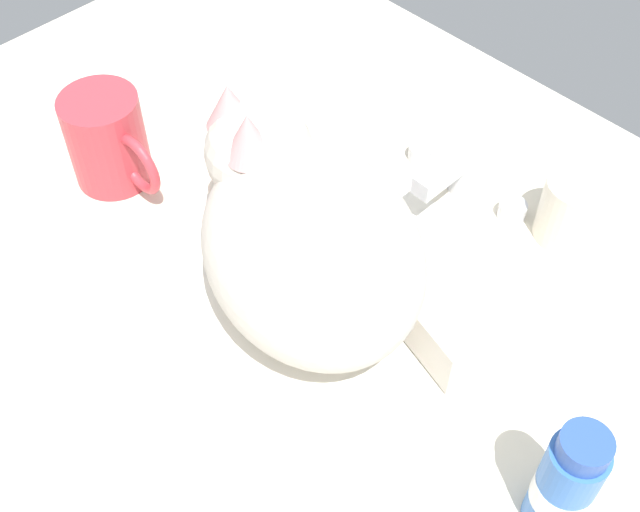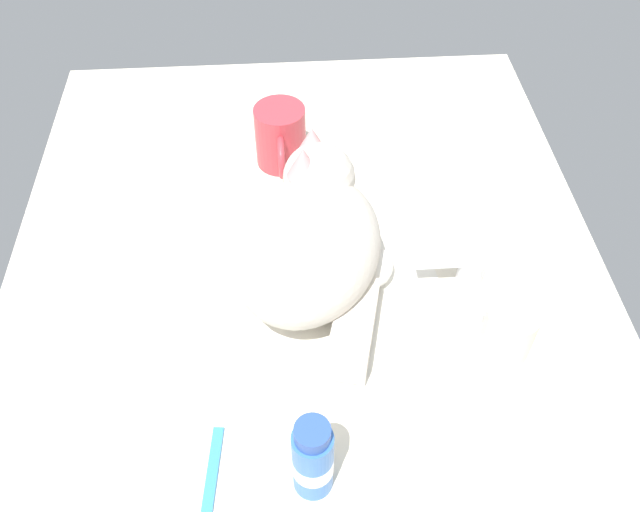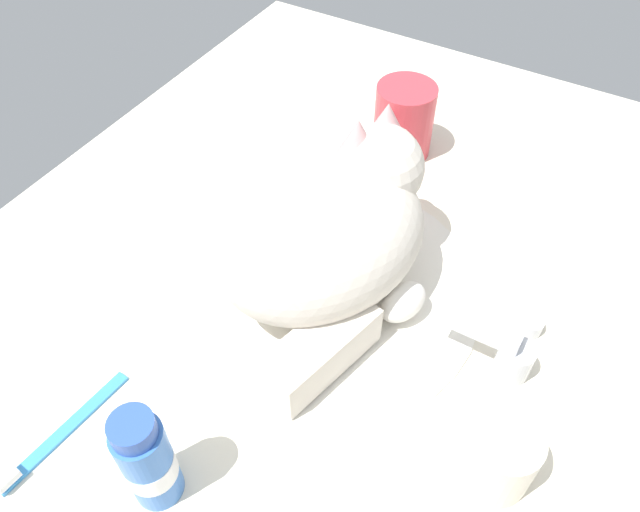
% 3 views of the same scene
% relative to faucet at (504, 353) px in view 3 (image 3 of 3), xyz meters
% --- Properties ---
extents(ground_plane, '(1.10, 0.83, 0.03)m').
position_rel_faucet_xyz_m(ground_plane, '(0.00, -0.21, -0.04)').
color(ground_plane, silver).
extents(sink_basin, '(0.35, 0.35, 0.01)m').
position_rel_faucet_xyz_m(sink_basin, '(0.00, -0.21, -0.02)').
color(sink_basin, white).
rests_on(sink_basin, ground_plane).
extents(faucet, '(0.15, 0.10, 0.06)m').
position_rel_faucet_xyz_m(faucet, '(0.00, 0.00, 0.00)').
color(faucet, silver).
rests_on(faucet, ground_plane).
extents(cat, '(0.31, 0.26, 0.17)m').
position_rel_faucet_xyz_m(cat, '(-0.01, -0.20, 0.06)').
color(cat, beige).
rests_on(cat, sink_basin).
extents(coffee_mug, '(0.12, 0.08, 0.10)m').
position_rel_faucet_xyz_m(coffee_mug, '(-0.26, -0.23, 0.02)').
color(coffee_mug, '#C63842').
rests_on(coffee_mug, ground_plane).
extents(rinse_cup, '(0.06, 0.06, 0.07)m').
position_rel_faucet_xyz_m(rinse_cup, '(0.11, 0.03, 0.01)').
color(rinse_cup, silver).
rests_on(rinse_cup, ground_plane).
extents(toothpaste_bottle, '(0.04, 0.04, 0.12)m').
position_rel_faucet_xyz_m(toothpaste_bottle, '(0.27, -0.22, 0.03)').
color(toothpaste_bottle, '#3870C6').
rests_on(toothpaste_bottle, ground_plane).
extents(toothbrush, '(0.15, 0.03, 0.02)m').
position_rel_faucet_xyz_m(toothbrush, '(0.28, -0.33, -0.02)').
color(toothbrush, '#388CD8').
rests_on(toothbrush, ground_plane).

